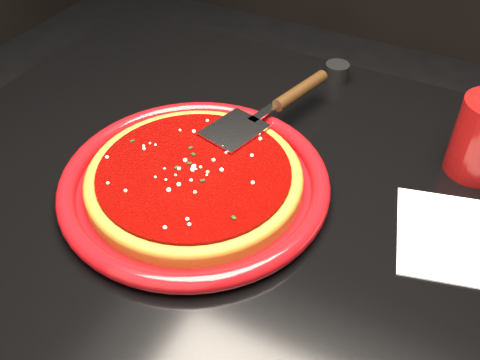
% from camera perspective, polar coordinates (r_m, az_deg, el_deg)
% --- Properties ---
extents(table, '(1.20, 0.80, 0.75)m').
position_cam_1_polar(table, '(1.09, 3.96, -15.77)').
color(table, black).
rests_on(table, floor).
extents(plate, '(0.50, 0.50, 0.03)m').
position_cam_1_polar(plate, '(0.79, -4.85, -0.23)').
color(plate, maroon).
rests_on(plate, table).
extents(pizza_crust, '(0.40, 0.40, 0.02)m').
position_cam_1_polar(pizza_crust, '(0.79, -4.87, 0.02)').
color(pizza_crust, brown).
rests_on(pizza_crust, plate).
extents(pizza_crust_rim, '(0.40, 0.40, 0.02)m').
position_cam_1_polar(pizza_crust_rim, '(0.79, -4.90, 0.45)').
color(pizza_crust_rim, brown).
rests_on(pizza_crust_rim, plate).
extents(pizza_sauce, '(0.35, 0.35, 0.01)m').
position_cam_1_polar(pizza_sauce, '(0.78, -4.93, 0.77)').
color(pizza_sauce, '#630200').
rests_on(pizza_sauce, plate).
extents(parmesan_dusting, '(0.27, 0.27, 0.01)m').
position_cam_1_polar(parmesan_dusting, '(0.78, -4.96, 1.21)').
color(parmesan_dusting, beige).
rests_on(parmesan_dusting, plate).
extents(basil_flecks, '(0.25, 0.25, 0.00)m').
position_cam_1_polar(basil_flecks, '(0.78, -4.95, 1.15)').
color(basil_flecks, black).
rests_on(basil_flecks, plate).
extents(pizza_server, '(0.17, 0.33, 0.02)m').
position_cam_1_polar(pizza_server, '(0.89, 3.33, 7.76)').
color(pizza_server, silver).
rests_on(pizza_server, plate).
extents(napkin_a, '(0.20, 0.20, 0.00)m').
position_cam_1_polar(napkin_a, '(0.79, 22.35, -5.74)').
color(napkin_a, silver).
rests_on(napkin_a, table).
extents(ramekin, '(0.05, 0.05, 0.03)m').
position_cam_1_polar(ramekin, '(1.06, 10.28, 11.24)').
color(ramekin, black).
rests_on(ramekin, table).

